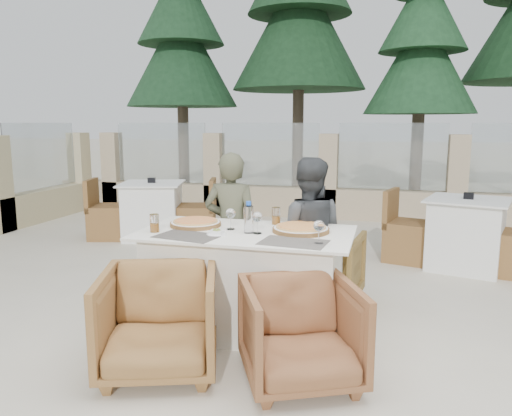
% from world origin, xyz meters
% --- Properties ---
extents(ground, '(80.00, 80.00, 0.00)m').
position_xyz_m(ground, '(0.00, 0.00, 0.00)').
color(ground, beige).
rests_on(ground, ground).
extents(sand_patch, '(30.00, 16.00, 0.01)m').
position_xyz_m(sand_patch, '(0.00, 14.00, 0.01)').
color(sand_patch, beige).
rests_on(sand_patch, ground).
extents(perimeter_wall_far, '(10.00, 0.34, 1.60)m').
position_xyz_m(perimeter_wall_far, '(0.00, 4.80, 0.80)').
color(perimeter_wall_far, tan).
rests_on(perimeter_wall_far, ground).
extents(pine_far_left, '(2.42, 2.42, 5.50)m').
position_xyz_m(pine_far_left, '(-3.50, 7.00, 2.75)').
color(pine_far_left, '#1B4023').
rests_on(pine_far_left, ground).
extents(pine_mid_left, '(2.86, 2.86, 6.50)m').
position_xyz_m(pine_mid_left, '(-1.00, 7.50, 3.25)').
color(pine_mid_left, '#193B1F').
rests_on(pine_mid_left, ground).
extents(pine_centre, '(2.20, 2.20, 5.00)m').
position_xyz_m(pine_centre, '(1.50, 7.20, 2.50)').
color(pine_centre, '#214E2A').
rests_on(pine_centre, ground).
extents(dining_table, '(1.60, 0.90, 0.77)m').
position_xyz_m(dining_table, '(-0.07, 0.07, 0.39)').
color(dining_table, white).
rests_on(dining_table, ground).
extents(placemat_near_left, '(0.50, 0.38, 0.00)m').
position_xyz_m(placemat_near_left, '(-0.43, -0.19, 0.77)').
color(placemat_near_left, '#56504A').
rests_on(placemat_near_left, dining_table).
extents(placemat_near_right, '(0.48, 0.35, 0.00)m').
position_xyz_m(placemat_near_right, '(0.34, -0.18, 0.77)').
color(placemat_near_right, '#635C55').
rests_on(placemat_near_right, dining_table).
extents(pizza_left, '(0.53, 0.53, 0.05)m').
position_xyz_m(pizza_left, '(-0.51, 0.16, 0.80)').
color(pizza_left, '#E5501F').
rests_on(pizza_left, dining_table).
extents(pizza_right, '(0.53, 0.53, 0.06)m').
position_xyz_m(pizza_right, '(0.33, 0.16, 0.80)').
color(pizza_right, '#D4591C').
rests_on(pizza_right, dining_table).
extents(water_bottle, '(0.09, 0.09, 0.24)m').
position_xyz_m(water_bottle, '(-0.04, 0.03, 0.89)').
color(water_bottle, '#9EB5D0').
rests_on(water_bottle, dining_table).
extents(wine_glass_centre, '(0.10, 0.10, 0.18)m').
position_xyz_m(wine_glass_centre, '(-0.20, 0.11, 0.86)').
color(wine_glass_centre, white).
rests_on(wine_glass_centre, dining_table).
extents(wine_glass_near, '(0.10, 0.10, 0.18)m').
position_xyz_m(wine_glass_near, '(0.03, 0.02, 0.86)').
color(wine_glass_near, white).
rests_on(wine_glass_near, dining_table).
extents(wine_glass_corner, '(0.09, 0.09, 0.18)m').
position_xyz_m(wine_glass_corner, '(0.51, -0.18, 0.86)').
color(wine_glass_corner, white).
rests_on(wine_glass_corner, dining_table).
extents(beer_glass_left, '(0.08, 0.08, 0.14)m').
position_xyz_m(beer_glass_left, '(-0.73, -0.12, 0.84)').
color(beer_glass_left, orange).
rests_on(beer_glass_left, dining_table).
extents(beer_glass_right, '(0.09, 0.09, 0.14)m').
position_xyz_m(beer_glass_right, '(0.09, 0.39, 0.84)').
color(beer_glass_right, orange).
rests_on(beer_glass_right, dining_table).
extents(olive_dish, '(0.14, 0.14, 0.04)m').
position_xyz_m(olive_dish, '(-0.25, -0.09, 0.79)').
color(olive_dish, white).
rests_on(olive_dish, dining_table).
extents(armchair_far_left, '(0.71, 0.73, 0.61)m').
position_xyz_m(armchair_far_left, '(-0.42, 0.74, 0.31)').
color(armchair_far_left, olive).
rests_on(armchair_far_left, ground).
extents(armchair_far_right, '(0.76, 0.78, 0.64)m').
position_xyz_m(armchair_far_right, '(0.41, 0.78, 0.32)').
color(armchair_far_right, brown).
rests_on(armchair_far_right, ground).
extents(armchair_near_left, '(0.92, 0.93, 0.67)m').
position_xyz_m(armchair_near_left, '(-0.42, -0.72, 0.34)').
color(armchair_near_left, olive).
rests_on(armchair_near_left, ground).
extents(armchair_near_right, '(0.91, 0.92, 0.63)m').
position_xyz_m(armchair_near_right, '(0.48, -0.63, 0.32)').
color(armchair_near_right, brown).
rests_on(armchair_near_right, ground).
extents(diner_left, '(0.50, 0.34, 1.33)m').
position_xyz_m(diner_left, '(-0.35, 0.60, 0.67)').
color(diner_left, '#4E503A').
rests_on(diner_left, ground).
extents(diner_right, '(0.68, 0.55, 1.31)m').
position_xyz_m(diner_right, '(0.33, 0.52, 0.65)').
color(diner_right, '#3C3F42').
rests_on(diner_right, ground).
extents(bg_table_a, '(1.80, 1.22, 0.77)m').
position_xyz_m(bg_table_a, '(-2.16, 2.70, 0.39)').
color(bg_table_a, white).
rests_on(bg_table_a, ground).
extents(bg_table_b, '(1.80, 1.23, 0.77)m').
position_xyz_m(bg_table_b, '(1.80, 2.24, 0.39)').
color(bg_table_b, white).
rests_on(bg_table_b, ground).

